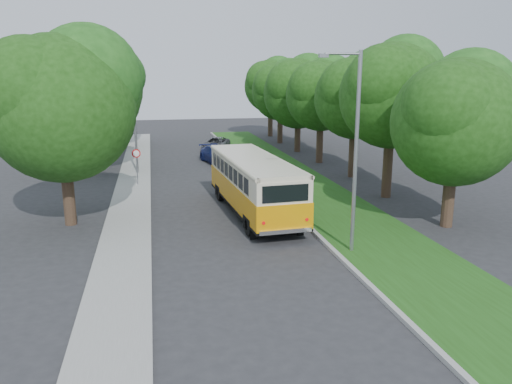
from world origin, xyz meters
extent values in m
plane|color=#29292C|center=(0.00, 0.00, 0.00)|extent=(120.00, 120.00, 0.00)
cube|color=gray|center=(3.60, 5.00, 0.07)|extent=(0.20, 70.00, 0.15)
cube|color=#204A13|center=(5.95, 5.00, 0.07)|extent=(4.50, 70.00, 0.13)
cube|color=gray|center=(-4.80, 5.00, 0.06)|extent=(2.20, 70.00, 0.12)
cylinder|color=#332319|center=(10.15, 0.00, 1.67)|extent=(0.56, 0.56, 3.35)
sphere|color=#183F0E|center=(10.15, 0.00, 4.95)|extent=(5.85, 5.85, 5.85)
sphere|color=#183F0E|center=(11.18, 0.58, 6.12)|extent=(4.38, 4.38, 4.38)
sphere|color=#183F0E|center=(9.28, -0.73, 5.68)|extent=(4.09, 4.09, 4.09)
cylinder|color=#332319|center=(9.96, 6.00, 2.13)|extent=(0.56, 0.56, 4.26)
sphere|color=#183F0E|center=(9.96, 6.00, 5.91)|extent=(5.98, 5.98, 5.98)
sphere|color=#183F0E|center=(11.01, 6.60, 7.10)|extent=(4.49, 4.49, 4.49)
sphere|color=#183F0E|center=(9.06, 5.25, 6.65)|extent=(4.19, 4.19, 4.19)
cylinder|color=#332319|center=(10.28, 12.00, 1.98)|extent=(0.56, 0.56, 3.95)
sphere|color=#183F0E|center=(10.28, 12.00, 5.49)|extent=(5.61, 5.61, 5.61)
sphere|color=#183F0E|center=(11.26, 12.56, 6.62)|extent=(4.21, 4.21, 4.21)
sphere|color=#183F0E|center=(9.44, 11.30, 6.20)|extent=(3.92, 3.92, 3.92)
cylinder|color=#332319|center=(9.90, 18.00, 1.93)|extent=(0.56, 0.56, 3.86)
sphere|color=#183F0E|center=(9.90, 18.00, 5.41)|extent=(5.64, 5.64, 5.64)
sphere|color=#183F0E|center=(10.89, 18.56, 6.54)|extent=(4.23, 4.23, 4.23)
sphere|color=#183F0E|center=(9.05, 17.30, 6.12)|extent=(3.95, 3.95, 3.95)
cylinder|color=#332319|center=(9.80, 24.00, 1.79)|extent=(0.56, 0.56, 3.58)
sphere|color=#183F0E|center=(9.80, 24.00, 5.33)|extent=(6.36, 6.36, 6.36)
sphere|color=#183F0E|center=(10.91, 24.64, 6.60)|extent=(4.77, 4.77, 4.77)
sphere|color=#183F0E|center=(8.84, 23.21, 6.12)|extent=(4.45, 4.45, 4.45)
cylinder|color=#332319|center=(9.67, 30.00, 1.84)|extent=(0.56, 0.56, 3.68)
sphere|color=#183F0E|center=(9.67, 30.00, 5.31)|extent=(5.91, 5.91, 5.91)
sphere|color=#183F0E|center=(10.70, 30.59, 6.49)|extent=(4.43, 4.43, 4.43)
sphere|color=#183F0E|center=(8.78, 29.26, 6.05)|extent=(4.14, 4.14, 4.14)
cylinder|color=#332319|center=(10.05, 36.00, 2.02)|extent=(0.56, 0.56, 4.05)
sphere|color=#183F0E|center=(10.05, 36.00, 5.69)|extent=(5.97, 5.97, 5.97)
sphere|color=#183F0E|center=(11.09, 36.60, 6.88)|extent=(4.48, 4.48, 4.48)
sphere|color=#183F0E|center=(9.15, 35.25, 6.43)|extent=(4.18, 4.18, 4.18)
cylinder|color=#332319|center=(-7.50, 4.00, 1.84)|extent=(0.56, 0.56, 3.68)
sphere|color=#183F0E|center=(-7.50, 4.00, 5.55)|extent=(6.80, 6.80, 6.80)
sphere|color=#183F0E|center=(-6.31, 4.68, 6.91)|extent=(5.10, 5.10, 5.10)
sphere|color=#183F0E|center=(-8.52, 3.15, 6.40)|extent=(4.76, 4.76, 4.76)
cylinder|color=#332319|center=(-7.50, 18.00, 1.84)|extent=(0.56, 0.56, 3.68)
sphere|color=#183F0E|center=(-7.50, 18.00, 5.55)|extent=(6.80, 6.80, 6.80)
sphere|color=#183F0E|center=(-6.31, 18.68, 6.91)|extent=(5.10, 5.10, 5.10)
sphere|color=#183F0E|center=(-8.52, 17.15, 6.40)|extent=(4.76, 4.76, 4.76)
cylinder|color=#332319|center=(-7.50, 30.00, 1.84)|extent=(0.56, 0.56, 3.68)
sphere|color=#183F0E|center=(-7.50, 30.00, 5.55)|extent=(6.80, 6.80, 6.80)
sphere|color=#183F0E|center=(-6.31, 30.68, 6.91)|extent=(5.10, 5.10, 5.10)
sphere|color=#183F0E|center=(-8.52, 29.15, 6.40)|extent=(4.76, 4.76, 4.76)
cylinder|color=gray|center=(4.30, -2.50, 4.00)|extent=(0.16, 0.16, 8.00)
cylinder|color=gray|center=(3.60, -2.50, 7.85)|extent=(1.40, 0.10, 0.10)
cube|color=gray|center=(2.85, -2.50, 7.78)|extent=(0.35, 0.16, 0.14)
cylinder|color=gray|center=(-4.60, 16.00, 3.75)|extent=(0.16, 0.16, 7.50)
cylinder|color=gray|center=(-5.30, 16.00, 7.35)|extent=(1.40, 0.10, 0.10)
cube|color=gray|center=(-6.05, 16.00, 7.28)|extent=(0.35, 0.16, 0.14)
cylinder|color=gray|center=(-4.50, 12.00, 1.25)|extent=(0.06, 0.06, 2.50)
cone|color=red|center=(-4.50, 11.96, 2.15)|extent=(0.56, 0.02, 0.56)
cone|color=white|center=(-4.50, 11.94, 2.15)|extent=(0.40, 0.02, 0.40)
imported|color=#AAAAAE|center=(3.00, 13.96, 0.70)|extent=(2.56, 4.40, 1.41)
imported|color=silver|center=(2.30, 14.35, 0.63)|extent=(1.51, 3.88, 1.26)
imported|color=navy|center=(1.65, 19.60, 0.67)|extent=(2.79, 4.89, 1.33)
imported|color=#4F5155|center=(2.42, 26.24, 0.62)|extent=(3.50, 4.88, 1.23)
camera|label=1|loc=(-3.44, -20.52, 7.15)|focal=35.00mm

